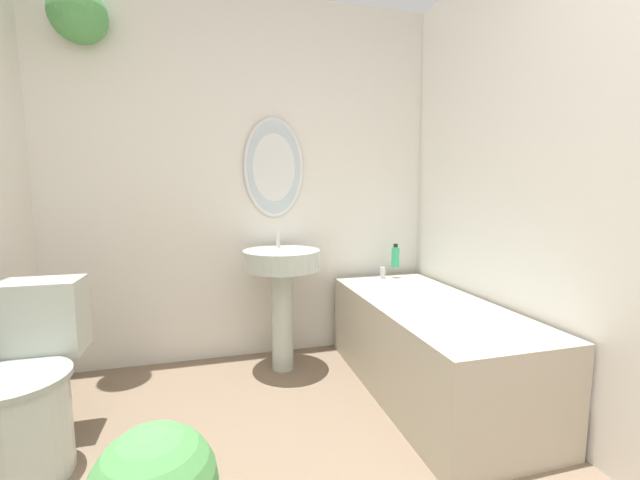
# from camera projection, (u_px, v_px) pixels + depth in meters

# --- Properties ---
(wall_back) EXTENTS (2.64, 0.30, 2.40)m
(wall_back) POSITION_uv_depth(u_px,v_px,m) (239.00, 172.00, 2.61)
(wall_back) COLOR silver
(wall_back) RESTS_ON ground_plane
(wall_right) EXTENTS (0.06, 2.64, 2.40)m
(wall_right) POSITION_uv_depth(u_px,v_px,m) (567.00, 177.00, 1.74)
(wall_right) COLOR silver
(wall_right) RESTS_ON ground_plane
(toilet) EXTENTS (0.40, 0.60, 0.74)m
(toilet) POSITION_uv_depth(u_px,v_px,m) (25.00, 392.00, 1.60)
(toilet) COLOR #B2BCB2
(toilet) RESTS_ON ground_plane
(pedestal_sink) EXTENTS (0.48, 0.48, 0.87)m
(pedestal_sink) POSITION_uv_depth(u_px,v_px,m) (282.00, 278.00, 2.46)
(pedestal_sink) COLOR #B2BCB2
(pedestal_sink) RESTS_ON ground_plane
(bathtub) EXTENTS (0.65, 1.45, 0.60)m
(bathtub) POSITION_uv_depth(u_px,v_px,m) (427.00, 344.00, 2.22)
(bathtub) COLOR #B2A893
(bathtub) RESTS_ON ground_plane
(shampoo_bottle) EXTENTS (0.06, 0.06, 0.17)m
(shampoo_bottle) POSITION_uv_depth(u_px,v_px,m) (395.00, 256.00, 2.79)
(shampoo_bottle) COLOR #38B275
(shampoo_bottle) RESTS_ON bathtub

